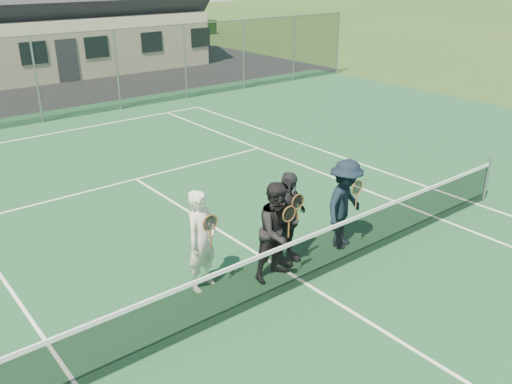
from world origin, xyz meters
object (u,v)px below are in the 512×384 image
player_a (202,240)px  player_b (278,231)px  player_c (287,218)px  tennis_net (306,258)px  player_d (345,204)px

player_a → player_b: 1.34m
player_c → player_b: bearing=-148.8°
tennis_net → player_c: player_c is taller
player_b → player_c: (0.46, 0.28, 0.00)m
player_a → player_c: bearing=-8.8°
player_a → player_d: same height
player_a → player_b: bearing=-23.8°
player_d → player_b: bearing=-178.0°
tennis_net → player_c: size_ratio=6.49×
player_b → tennis_net: bearing=-66.5°
player_d → tennis_net: bearing=-160.0°
player_c → player_d: same height
tennis_net → player_d: 1.69m
player_c → player_d: (1.30, -0.22, -0.00)m
player_a → player_c: 1.71m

